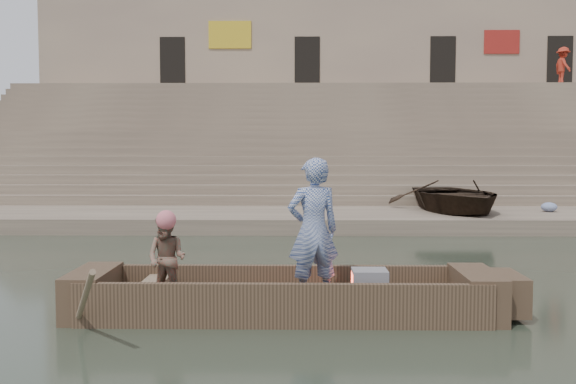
{
  "coord_description": "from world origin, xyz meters",
  "views": [
    {
      "loc": [
        -2.42,
        -10.28,
        2.24
      ],
      "look_at": [
        -2.62,
        1.77,
        1.4
      ],
      "focal_mm": 40.85,
      "sensor_mm": 36.0,
      "label": 1
    }
  ],
  "objects_px": {
    "rowing_man": "(167,259)",
    "pedestrian": "(563,66)",
    "beached_rowboat": "(455,196)",
    "main_rowboat": "(284,307)",
    "standing_man": "(313,230)",
    "television": "(369,285)"
  },
  "relations": [
    {
      "from": "rowing_man",
      "to": "pedestrian",
      "type": "distance_m",
      "value": 28.24
    },
    {
      "from": "rowing_man",
      "to": "beached_rowboat",
      "type": "relative_size",
      "value": 0.26
    },
    {
      "from": "rowing_man",
      "to": "beached_rowboat",
      "type": "height_order",
      "value": "rowing_man"
    },
    {
      "from": "rowing_man",
      "to": "pedestrian",
      "type": "height_order",
      "value": "pedestrian"
    },
    {
      "from": "main_rowboat",
      "to": "standing_man",
      "type": "xyz_separation_m",
      "value": [
        0.39,
        -0.17,
        1.05
      ]
    },
    {
      "from": "pedestrian",
      "to": "standing_man",
      "type": "bearing_deg",
      "value": 145.71
    },
    {
      "from": "standing_man",
      "to": "rowing_man",
      "type": "distance_m",
      "value": 1.94
    },
    {
      "from": "main_rowboat",
      "to": "beached_rowboat",
      "type": "relative_size",
      "value": 1.15
    },
    {
      "from": "standing_man",
      "to": "rowing_man",
      "type": "height_order",
      "value": "standing_man"
    },
    {
      "from": "standing_man",
      "to": "rowing_man",
      "type": "relative_size",
      "value": 1.66
    },
    {
      "from": "standing_man",
      "to": "television",
      "type": "relative_size",
      "value": 4.08
    },
    {
      "from": "main_rowboat",
      "to": "pedestrian",
      "type": "xyz_separation_m",
      "value": [
        12.92,
        23.51,
        5.99
      ]
    },
    {
      "from": "television",
      "to": "beached_rowboat",
      "type": "height_order",
      "value": "beached_rowboat"
    },
    {
      "from": "rowing_man",
      "to": "beached_rowboat",
      "type": "distance_m",
      "value": 11.84
    },
    {
      "from": "standing_man",
      "to": "television",
      "type": "height_order",
      "value": "standing_man"
    },
    {
      "from": "main_rowboat",
      "to": "television",
      "type": "height_order",
      "value": "television"
    },
    {
      "from": "television",
      "to": "beached_rowboat",
      "type": "xyz_separation_m",
      "value": [
        3.48,
        9.96,
        0.43
      ]
    },
    {
      "from": "main_rowboat",
      "to": "standing_man",
      "type": "bearing_deg",
      "value": -23.75
    },
    {
      "from": "beached_rowboat",
      "to": "rowing_man",
      "type": "bearing_deg",
      "value": -128.07
    },
    {
      "from": "television",
      "to": "pedestrian",
      "type": "relative_size",
      "value": 0.25
    },
    {
      "from": "rowing_man",
      "to": "beached_rowboat",
      "type": "bearing_deg",
      "value": 77.01
    },
    {
      "from": "main_rowboat",
      "to": "standing_man",
      "type": "distance_m",
      "value": 1.13
    }
  ]
}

